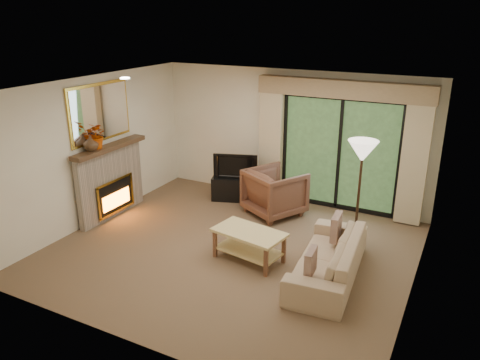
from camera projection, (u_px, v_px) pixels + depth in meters
The scene contains 22 objects.
floor at pixel (232, 250), 7.54m from camera, with size 5.50×5.50×0.00m, color brown.
ceiling at pixel (230, 87), 6.65m from camera, with size 5.50×5.50×0.00m, color silver.
wall_back at pixel (291, 137), 9.19m from camera, with size 5.00×5.00×0.00m, color #F2E3CA.
wall_front at pixel (121, 241), 5.00m from camera, with size 5.00×5.00×0.00m, color #F2E3CA.
wall_left at pixel (94, 150), 8.28m from camera, with size 5.00×5.00×0.00m, color #F2E3CA.
wall_right at pixel (422, 206), 5.91m from camera, with size 5.00×5.00×0.00m, color #F2E3CA.
fireplace at pixel (111, 181), 8.60m from camera, with size 0.24×1.70×1.37m, color gray, non-canonical shape.
mirror at pixel (100, 112), 8.21m from camera, with size 0.07×1.45×1.02m, color gold, non-canonical shape.
sliding_door at pixel (339, 154), 8.78m from camera, with size 2.26×0.10×2.16m, color black, non-canonical shape.
curtain_left at pixel (271, 141), 9.24m from camera, with size 0.45×0.18×2.35m, color #CCB78E.
curtain_right at pixel (415, 160), 8.08m from camera, with size 0.45×0.18×2.35m, color #CCB78E.
cornice at pixel (343, 89), 8.29m from camera, with size 3.20×0.24×0.32m, color #9E815D.
media_console at pixel (236, 188), 9.49m from camera, with size 0.95×0.43×0.47m, color black.
tv at pixel (236, 165), 9.32m from camera, with size 0.88×0.11×0.51m, color black.
armchair at pixel (275, 192), 8.74m from camera, with size 0.93×0.96×0.87m, color brown.
sofa at pixel (328, 257), 6.69m from camera, with size 2.06×0.80×0.60m, color tan.
pillow_near at pixel (311, 262), 6.16m from camera, with size 0.09×0.36×0.36m, color #502922.
pillow_far at pixel (336, 227), 7.15m from camera, with size 0.10×0.40×0.40m, color #502922.
coffee_table at pixel (249, 245), 7.16m from camera, with size 1.08×0.59×0.49m, color #DDC27B, non-canonical shape.
floor_lamp at pixel (359, 194), 7.44m from camera, with size 0.47×0.47×1.76m, color beige, non-canonical shape.
vase at pixel (91, 143), 7.98m from camera, with size 0.25×0.25×0.27m, color #46301E.
branches at pixel (96, 135), 8.07m from camera, with size 0.42×0.36×0.47m, color #B74105.
Camera 1 is at (3.18, -5.90, 3.62)m, focal length 35.00 mm.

